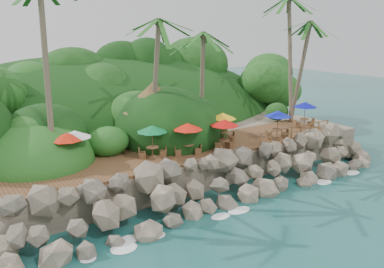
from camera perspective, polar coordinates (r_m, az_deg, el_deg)
ground at (r=25.61m, az=7.79°, el=-10.25°), size 140.00×140.00×0.00m
land_base at (r=37.84m, az=-8.65°, el=-0.23°), size 32.00×25.20×2.10m
jungle_hill at (r=44.76m, az=-12.85°, el=0.55°), size 44.80×28.00×15.40m
seawall at (r=26.53m, az=4.95°, el=-6.54°), size 29.00×4.00×2.30m
terrace at (r=29.19m, az=0.00°, el=-2.28°), size 26.00×5.00×0.20m
jungle_foliage at (r=37.26m, az=-7.90°, el=-2.12°), size 44.00×16.00×12.00m
foam_line at (r=25.79m, az=7.34°, el=-9.97°), size 25.20×0.80×0.06m
palms at (r=30.53m, az=-1.83°, el=17.59°), size 35.14×6.56×12.70m
palapa at (r=30.45m, az=-5.51°, el=5.33°), size 4.89×4.89×4.60m
dining_clusters at (r=28.64m, az=0.16°, el=1.48°), size 22.54×5.22×2.26m
railing at (r=32.80m, az=14.59°, el=0.46°), size 8.30×0.10×1.00m
waiter at (r=28.53m, az=0.92°, el=-0.63°), size 0.65×0.42×1.76m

